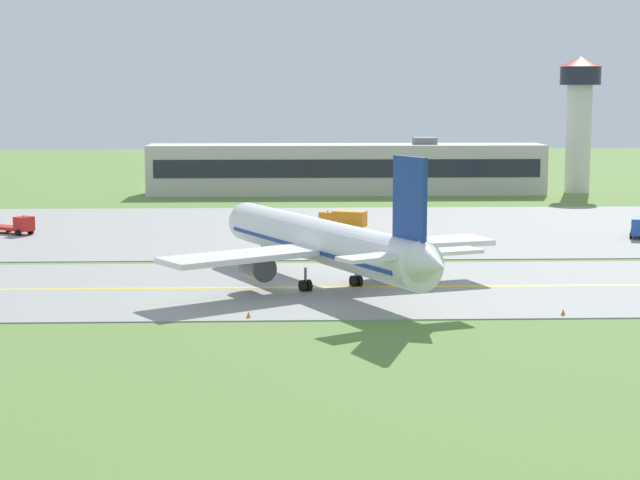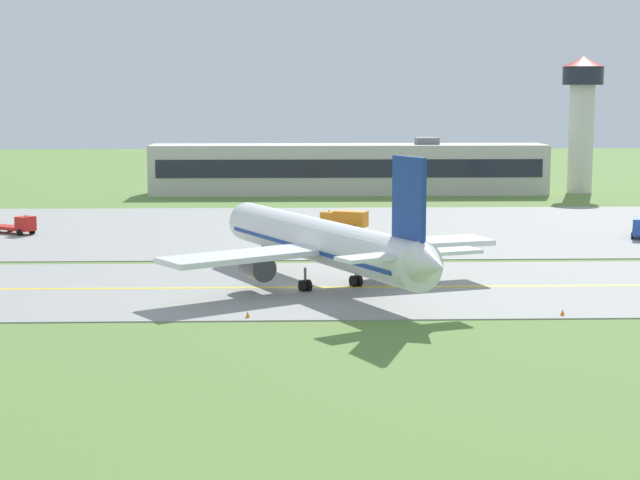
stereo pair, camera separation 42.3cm
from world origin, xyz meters
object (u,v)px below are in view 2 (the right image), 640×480
service_truck_baggage (345,219)px  service_truck_fuel (19,226)px  airplane_lead (323,242)px  control_tower (582,110)px

service_truck_baggage → service_truck_fuel: (-41.16, -2.70, -0.35)m
airplane_lead → service_truck_baggage: airplane_lead is taller
airplane_lead → service_truck_fuel: (-36.94, 37.32, -2.95)m
service_truck_baggage → airplane_lead: bearing=-96.0°
airplane_lead → service_truck_baggage: (4.22, 40.02, -2.60)m
service_truck_fuel → control_tower: bearing=32.4°
control_tower → service_truck_fuel: bearing=-147.6°
service_truck_baggage → service_truck_fuel: bearing=-176.2°
airplane_lead → service_truck_baggage: size_ratio=5.89×
service_truck_baggage → service_truck_fuel: 41.25m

